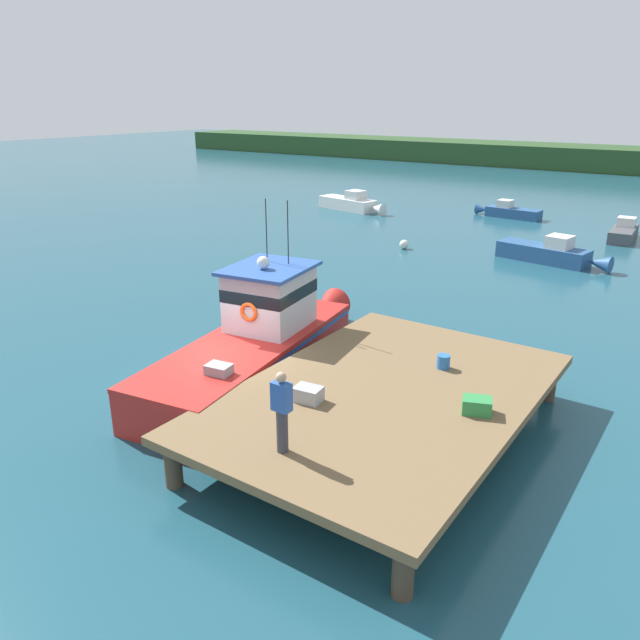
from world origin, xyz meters
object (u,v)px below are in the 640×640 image
Objects in this scene: moored_boat_off_the_point at (351,203)px; moored_boat_outer_mooring at (550,253)px; bait_bucket at (443,362)px; moored_boat_mid_harbor at (509,212)px; crate_stack_near_edge at (477,405)px; mooring_buoy_channel_marker at (404,244)px; deckhand_by_the_boat at (282,410)px; moored_boat_near_channel at (624,232)px; crate_single_far at (308,394)px; main_fishing_boat at (260,340)px.

moored_boat_outer_mooring is at bearing -24.02° from moored_boat_off_the_point.
moored_boat_mid_harbor is at bearing 105.20° from bait_bucket.
mooring_buoy_channel_marker is at bearing 121.52° from crate_stack_near_edge.
bait_bucket reaches higher than moored_boat_off_the_point.
deckhand_by_the_boat reaches higher than moored_boat_near_channel.
crate_stack_near_edge is 1.00× the size of crate_single_far.
mooring_buoy_channel_marker is at bearing 111.15° from crate_single_far.
moored_boat_off_the_point is (-18.82, 25.32, -0.89)m from crate_stack_near_edge.
main_fishing_boat reaches higher than crate_stack_near_edge.
bait_bucket is at bearing -83.61° from moored_boat_outer_mooring.
main_fishing_boat is 17.82m from moored_boat_outer_mooring.
mooring_buoy_channel_marker is at bearing 120.23° from bait_bucket.
bait_bucket is at bearing -59.77° from mooring_buoy_channel_marker.
moored_boat_near_channel is at bearing 78.18° from main_fishing_boat.
crate_single_far is at bearing 112.29° from deckhand_by_the_boat.
main_fishing_boat is 27.19m from moored_boat_off_the_point.
moored_boat_near_channel is (0.98, 29.68, -1.66)m from deckhand_by_the_boat.
crate_single_far is 0.14× the size of moored_boat_mid_harbor.
moored_boat_off_the_point is 11.75× the size of mooring_buoy_channel_marker.
moored_boat_off_the_point is 11.80m from mooring_buoy_channel_marker.
mooring_buoy_channel_marker is (-7.19, 18.60, -1.13)m from crate_single_far.
moored_boat_mid_harbor is at bearing 160.03° from moored_boat_near_channel.
moored_boat_mid_harbor is (-8.90, 28.87, -0.99)m from crate_stack_near_edge.
bait_bucket reaches higher than crate_stack_near_edge.
main_fishing_boat is 16.49m from mooring_buoy_channel_marker.
crate_stack_near_edge is 30.23m from moored_boat_mid_harbor.
deckhand_by_the_boat is at bearing -124.91° from crate_stack_near_edge.
deckhand_by_the_boat is (0.79, -1.92, 0.69)m from crate_single_far.
moored_boat_near_channel is (-1.47, 26.17, -0.97)m from crate_stack_near_edge.
main_fishing_boat is at bearing 144.13° from crate_single_far.
bait_bucket is at bearing -53.75° from moored_boat_off_the_point.
main_fishing_boat is 2.19× the size of moored_boat_near_channel.
crate_stack_near_edge reaches higher than mooring_buoy_channel_marker.
crate_stack_near_edge is at bearing -53.37° from moored_boat_off_the_point.
bait_bucket is 0.71× the size of mooring_buoy_channel_marker.
moored_boat_off_the_point reaches higher than mooring_buoy_channel_marker.
deckhand_by_the_boat is at bearing -46.06° from main_fishing_boat.
bait_bucket is at bearing 131.48° from crate_stack_near_edge.
bait_bucket is 0.08× the size of moored_boat_mid_harbor.
moored_boat_mid_harbor is 0.82× the size of moored_boat_outer_mooring.
moored_boat_mid_harbor is 11.79m from moored_boat_outer_mooring.
mooring_buoy_channel_marker is at bearing 111.26° from deckhand_by_the_boat.
moored_boat_outer_mooring is at bearing -103.97° from moored_boat_near_channel.
moored_boat_off_the_point is 17.37m from moored_boat_near_channel.
bait_bucket is at bearing -90.11° from moored_boat_near_channel.
mooring_buoy_channel_marker is (8.39, -8.30, -0.24)m from moored_boat_off_the_point.
crate_stack_near_edge is 19.99m from mooring_buoy_channel_marker.
main_fishing_boat is at bearing -101.82° from moored_boat_near_channel.
crate_single_far reaches higher than moored_boat_mid_harbor.
moored_boat_off_the_point is 1.03× the size of moored_boat_outer_mooring.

